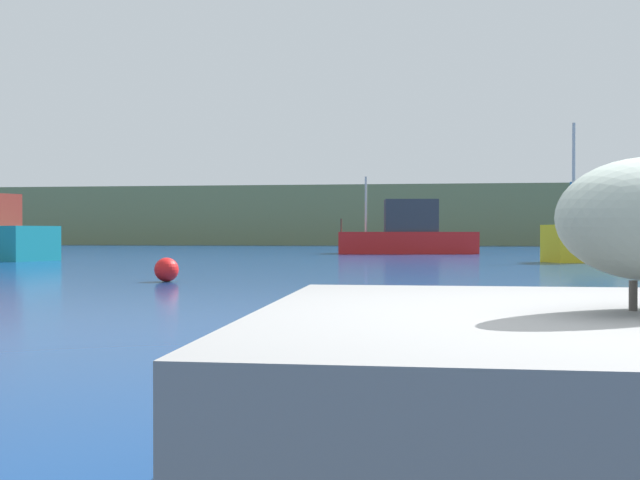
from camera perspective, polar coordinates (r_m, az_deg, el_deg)
The scene contains 4 objects.
hillside_backdrop at distance 68.71m, azimuth 7.74°, elevation 1.80°, with size 140.00×10.02×5.16m, color #6B7A51.
fishing_boat_yellow at distance 30.88m, azimuth 20.64°, elevation 0.28°, with size 5.10×3.10×5.26m.
fishing_boat_red at distance 40.17m, azimuth 6.65°, elevation 0.47°, with size 7.40×2.69×4.07m.
mooring_buoy at distance 17.79m, azimuth -11.47°, elevation -2.20°, with size 0.56×0.56×0.56m, color red.
Camera 1 is at (-0.43, -2.73, 1.15)m, focal length 42.56 mm.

